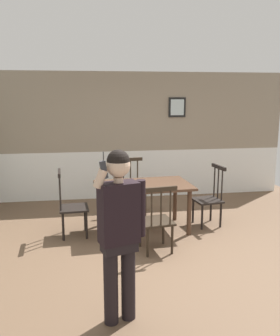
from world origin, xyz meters
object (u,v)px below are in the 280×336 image
object	(u,v)px
chair_at_table_head	(157,220)
chair_opposite_corner	(71,206)
person_figure	(120,226)
chair_near_window	(133,188)
chair_by_doorway	(209,198)
dining_table	(143,190)

from	to	relation	value
chair_at_table_head	chair_opposite_corner	bearing A→B (deg)	139.39
person_figure	chair_near_window	bearing A→B (deg)	-116.49
chair_by_doorway	chair_opposite_corner	xyz separation A→B (m)	(-2.30, -0.14, 0.01)
chair_at_table_head	chair_opposite_corner	xyz separation A→B (m)	(-1.20, 0.78, 0.02)
chair_near_window	chair_by_doorway	distance (m)	1.43
dining_table	chair_by_doorway	distance (m)	1.17
chair_near_window	person_figure	bearing A→B (deg)	73.20
chair_opposite_corner	chair_by_doorway	bearing A→B (deg)	90.36
chair_near_window	chair_opposite_corner	distance (m)	1.43
chair_by_doorway	chair_at_table_head	bearing A→B (deg)	121.81
chair_near_window	chair_at_table_head	world-z (taller)	chair_near_window
chair_at_table_head	person_figure	bearing A→B (deg)	-121.48
chair_near_window	chair_by_doorway	size ratio (longest dim) A/B	1.00
dining_table	chair_near_window	world-z (taller)	chair_near_window
dining_table	chair_near_window	xyz separation A→B (m)	(-0.05, 0.85, -0.19)
chair_at_table_head	person_figure	distance (m)	1.74
dining_table	person_figure	size ratio (longest dim) A/B	0.92
dining_table	chair_opposite_corner	world-z (taller)	chair_opposite_corner
person_figure	chair_by_doorway	bearing A→B (deg)	-142.42
chair_opposite_corner	dining_table	bearing A→B (deg)	90.27
dining_table	person_figure	xyz separation A→B (m)	(-0.61, -2.37, 0.30)
chair_near_window	chair_opposite_corner	size ratio (longest dim) A/B	0.98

